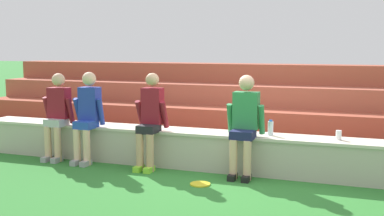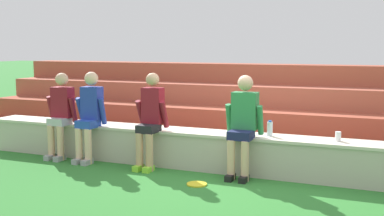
% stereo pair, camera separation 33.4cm
% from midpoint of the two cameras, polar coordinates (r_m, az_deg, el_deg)
% --- Properties ---
extents(ground_plane, '(80.00, 80.00, 0.00)m').
position_cam_midpoint_polar(ground_plane, '(6.96, 4.00, -7.97)').
color(ground_plane, '#2D752D').
extents(stone_seating_wall, '(8.92, 0.53, 0.56)m').
position_cam_midpoint_polar(stone_seating_wall, '(7.12, 4.57, -5.16)').
color(stone_seating_wall, '#B7AF9E').
rests_on(stone_seating_wall, ground).
extents(brick_bleachers, '(11.40, 2.37, 1.48)m').
position_cam_midpoint_polar(brick_bleachers, '(8.94, 7.95, -0.94)').
color(brick_bleachers, '#9D4732').
rests_on(brick_bleachers, ground).
extents(person_far_left, '(0.52, 0.46, 1.40)m').
position_cam_midpoint_polar(person_far_left, '(8.11, -16.77, -0.58)').
color(person_far_left, '#DBAD89').
rests_on(person_far_left, ground).
extents(person_left_of_center, '(0.50, 0.52, 1.43)m').
position_cam_midpoint_polar(person_left_of_center, '(7.78, -13.46, -0.70)').
color(person_left_of_center, beige).
rests_on(person_left_of_center, ground).
extents(person_center, '(0.48, 0.54, 1.43)m').
position_cam_midpoint_polar(person_center, '(7.25, -6.28, -1.18)').
color(person_center, tan).
rests_on(person_center, ground).
extents(person_right_of_center, '(0.54, 0.56, 1.43)m').
position_cam_midpoint_polar(person_right_of_center, '(6.78, 4.82, -1.63)').
color(person_right_of_center, '#DBAD89').
rests_on(person_right_of_center, ground).
extents(water_bottle_mid_right, '(0.08, 0.08, 0.22)m').
position_cam_midpoint_polar(water_bottle_mid_right, '(6.98, 7.91, -2.36)').
color(water_bottle_mid_right, silver).
rests_on(water_bottle_mid_right, stone_seating_wall).
extents(plastic_cup_middle, '(0.08, 0.08, 0.13)m').
position_cam_midpoint_polar(plastic_cup_middle, '(6.84, 15.60, -3.11)').
color(plastic_cup_middle, white).
rests_on(plastic_cup_middle, stone_seating_wall).
extents(frisbee, '(0.27, 0.27, 0.02)m').
position_cam_midpoint_polar(frisbee, '(6.50, -0.52, -8.98)').
color(frisbee, yellow).
rests_on(frisbee, ground).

